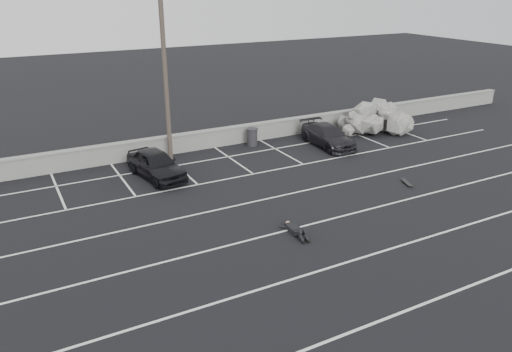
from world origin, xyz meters
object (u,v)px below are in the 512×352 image
trash_bin (252,137)px  utility_pole (165,74)px  riprap_pile (378,123)px  person (293,226)px  car_right (328,136)px  car_left (156,164)px  skateboard (407,183)px

trash_bin → utility_pole: bearing=179.6°
riprap_pile → person: size_ratio=2.54×
person → car_right: bearing=52.7°
car_right → trash_bin: (-3.89, 2.15, -0.09)m
utility_pole → person: size_ratio=4.13×
utility_pole → person: (1.40, -10.34, -4.39)m
car_left → skateboard: car_left is taller
car_left → trash_bin: car_left is taller
car_left → utility_pole: bearing=47.0°
car_right → car_left: bearing=-176.7°
riprap_pile → skateboard: bearing=-122.0°
car_right → riprap_pile: 4.59m
utility_pole → riprap_pile: 14.07m
person → trash_bin: bearing=76.0°
trash_bin → skateboard: 9.60m
utility_pole → person: 11.31m
car_right → skateboard: car_right is taller
car_right → trash_bin: bearing=153.6°
car_left → car_right: 10.42m
car_left → trash_bin: size_ratio=3.93×
riprap_pile → skateboard: riprap_pile is taller
trash_bin → person: trash_bin is taller
car_left → car_right: bearing=-9.0°
utility_pole → trash_bin: size_ratio=8.79×
car_left → person: bearing=-79.8°
riprap_pile → person: bearing=-143.3°
person → car_left: bearing=115.3°
car_left → riprap_pile: (14.94, 0.96, -0.10)m
skateboard → riprap_pile: bearing=77.9°
riprap_pile → skateboard: (-4.68, -7.51, -0.52)m
car_right → riprap_pile: size_ratio=0.76×
person → skateboard: person is taller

